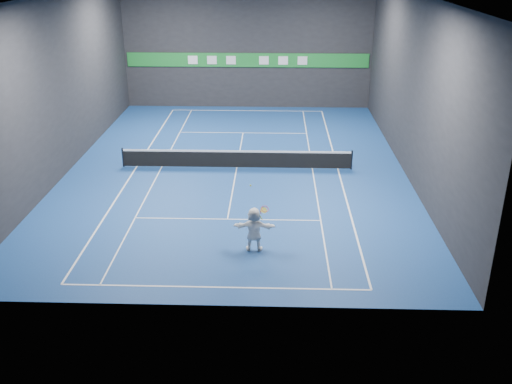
{
  "coord_description": "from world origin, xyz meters",
  "views": [
    {
      "loc": [
        2.01,
        -28.98,
        11.01
      ],
      "look_at": [
        1.28,
        -6.8,
        1.5
      ],
      "focal_mm": 40.0,
      "sensor_mm": 36.0,
      "label": 1
    }
  ],
  "objects_px": {
    "player": "(254,229)",
    "tennis_racket": "(264,210)",
    "tennis_ball": "(251,186)",
    "tennis_net": "(237,159)"
  },
  "relations": [
    {
      "from": "player",
      "to": "tennis_net",
      "type": "xyz_separation_m",
      "value": [
        -1.28,
        9.11,
        -0.36
      ]
    },
    {
      "from": "player",
      "to": "tennis_net",
      "type": "height_order",
      "value": "player"
    },
    {
      "from": "tennis_ball",
      "to": "tennis_racket",
      "type": "relative_size",
      "value": 0.11
    },
    {
      "from": "tennis_net",
      "to": "tennis_racket",
      "type": "xyz_separation_m",
      "value": [
        1.66,
        -9.06,
        1.17
      ]
    },
    {
      "from": "tennis_ball",
      "to": "tennis_net",
      "type": "distance_m",
      "value": 9.36
    },
    {
      "from": "player",
      "to": "tennis_racket",
      "type": "height_order",
      "value": "tennis_racket"
    },
    {
      "from": "player",
      "to": "tennis_ball",
      "type": "distance_m",
      "value": 1.82
    },
    {
      "from": "player",
      "to": "tennis_racket",
      "type": "relative_size",
      "value": 2.95
    },
    {
      "from": "player",
      "to": "tennis_ball",
      "type": "height_order",
      "value": "tennis_ball"
    },
    {
      "from": "tennis_ball",
      "to": "tennis_racket",
      "type": "distance_m",
      "value": 1.14
    }
  ]
}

